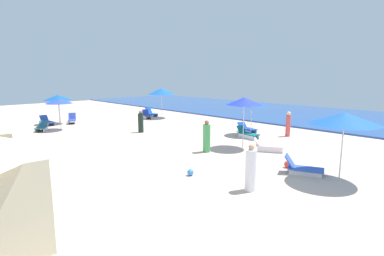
{
  "coord_description": "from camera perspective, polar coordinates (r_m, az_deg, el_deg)",
  "views": [
    {
      "loc": [
        13.39,
        -5.08,
        3.88
      ],
      "look_at": [
        1.02,
        6.78,
        0.83
      ],
      "focal_mm": 28.46,
      "sensor_mm": 36.0,
      "label": 1
    }
  ],
  "objects": [
    {
      "name": "beachgoer_2",
      "position": [
        10.42,
        10.96,
        -7.63
      ],
      "size": [
        0.38,
        0.38,
        1.6
      ],
      "rotation": [
        0.0,
        0.0,
        3.15
      ],
      "color": "white",
      "rests_on": "ground_plane"
    },
    {
      "name": "umbrella_4",
      "position": [
        16.07,
        9.75,
        4.98
      ],
      "size": [
        1.87,
        1.87,
        2.69
      ],
      "color": "silver",
      "rests_on": "ground_plane"
    },
    {
      "name": "beachgoer_3",
      "position": [
        19.98,
        17.57,
        0.67
      ],
      "size": [
        0.3,
        0.3,
        1.57
      ],
      "rotation": [
        0.0,
        0.0,
        4.75
      ],
      "color": "#D64D4C",
      "rests_on": "ground_plane"
    },
    {
      "name": "umbrella_2",
      "position": [
        27.18,
        -5.73,
        6.86
      ],
      "size": [
        2.4,
        2.4,
        2.63
      ],
      "color": "silver",
      "rests_on": "ground_plane"
    },
    {
      "name": "lounge_chair_1_0",
      "position": [
        12.77,
        20.0,
        -7.04
      ],
      "size": [
        1.6,
        1.16,
        0.73
      ],
      "rotation": [
        0.0,
        0.0,
        1.97
      ],
      "color": "silver",
      "rests_on": "ground_plane"
    },
    {
      "name": "lounge_chair_5_1",
      "position": [
        25.82,
        -25.51,
        1.07
      ],
      "size": [
        1.55,
        0.71,
        0.73
      ],
      "rotation": [
        0.0,
        0.0,
        1.65
      ],
      "color": "silver",
      "rests_on": "ground_plane"
    },
    {
      "name": "umbrella_3",
      "position": [
        23.0,
        -23.67,
        4.65
      ],
      "size": [
        1.84,
        1.84,
        2.21
      ],
      "color": "silver",
      "rests_on": "ground_plane"
    },
    {
      "name": "beach_ball_1",
      "position": [
        11.87,
        -0.3,
        -8.29
      ],
      "size": [
        0.26,
        0.26,
        0.26
      ],
      "primitive_type": "sphere",
      "color": "#398AE5",
      "rests_on": "ground_plane"
    },
    {
      "name": "beach_ball_0",
      "position": [
        13.44,
        17.48,
        -6.5
      ],
      "size": [
        0.29,
        0.29,
        0.29
      ],
      "primitive_type": "sphere",
      "color": "red",
      "rests_on": "ground_plane"
    },
    {
      "name": "beachgoer_1",
      "position": [
        20.66,
        -9.59,
        1.05
      ],
      "size": [
        0.5,
        0.5,
        1.48
      ],
      "rotation": [
        0.0,
        0.0,
        0.87
      ],
      "color": "#192D27",
      "rests_on": "ground_plane"
    },
    {
      "name": "beachgoer_0",
      "position": [
        15.25,
        2.76,
        -1.77
      ],
      "size": [
        0.53,
        0.53,
        1.62
      ],
      "rotation": [
        0.0,
        0.0,
        3.85
      ],
      "color": "#46A45B",
      "rests_on": "ground_plane"
    },
    {
      "name": "lounge_chair_2_0",
      "position": [
        28.62,
        -7.64,
        2.74
      ],
      "size": [
        1.24,
        0.71,
        0.76
      ],
      "rotation": [
        0.0,
        0.0,
        1.61
      ],
      "color": "silver",
      "rests_on": "ground_plane"
    },
    {
      "name": "lounge_chair_3_0",
      "position": [
        23.34,
        -26.34,
        0.13
      ],
      "size": [
        1.48,
        1.24,
        0.64
      ],
      "rotation": [
        0.0,
        0.0,
        1.01
      ],
      "color": "silver",
      "rests_on": "ground_plane"
    },
    {
      "name": "ground_plane",
      "position": [
        14.84,
        -22.31,
        -5.83
      ],
      "size": [
        60.0,
        60.0,
        0.0
      ],
      "primitive_type": "plane",
      "color": "beige"
    },
    {
      "name": "lounge_chair_4_0",
      "position": [
        15.92,
        14.06,
        -3.31
      ],
      "size": [
        1.6,
        1.28,
        0.66
      ],
      "rotation": [
        0.0,
        0.0,
        2.1
      ],
      "color": "silver",
      "rests_on": "ground_plane"
    },
    {
      "name": "lounge_chair_2_1",
      "position": [
        27.26,
        -8.5,
        2.39
      ],
      "size": [
        1.59,
        1.08,
        0.73
      ],
      "rotation": [
        0.0,
        0.0,
        1.18
      ],
      "color": "silver",
      "rests_on": "ground_plane"
    },
    {
      "name": "umbrella_1",
      "position": [
        12.11,
        26.66,
        1.62
      ],
      "size": [
        2.43,
        2.43,
        2.54
      ],
      "color": "silver",
      "rests_on": "ground_plane"
    },
    {
      "name": "lounge_chair_0_0",
      "position": [
        18.89,
        10.34,
        -1.06
      ],
      "size": [
        1.48,
        0.72,
        0.72
      ],
      "rotation": [
        0.0,
        0.0,
        1.47
      ],
      "color": "silver",
      "rests_on": "ground_plane"
    },
    {
      "name": "lounge_chair_0_1",
      "position": [
        20.9,
        10.21,
        -0.1
      ],
      "size": [
        1.52,
        0.95,
        0.61
      ],
      "rotation": [
        0.0,
        0.0,
        1.34
      ],
      "color": "silver",
      "rests_on": "ground_plane"
    },
    {
      "name": "lounge_chair_5_0",
      "position": [
        26.01,
        -21.57,
        1.45
      ],
      "size": [
        1.43,
        1.09,
        0.79
      ],
      "rotation": [
        0.0,
        0.0,
        1.11
      ],
      "color": "silver",
      "rests_on": "ground_plane"
    },
    {
      "name": "umbrella_5",
      "position": [
        25.93,
        -23.85,
        5.25
      ],
      "size": [
        2.08,
        2.08,
        2.28
      ],
      "color": "silver",
      "rests_on": "ground_plane"
    },
    {
      "name": "ocean",
      "position": [
        31.1,
        20.34,
        2.41
      ],
      "size": [
        60.0,
        14.54,
        0.12
      ],
      "primitive_type": "cube",
      "color": "#214B9A",
      "rests_on": "ground_plane"
    },
    {
      "name": "umbrella_0",
      "position": [
        19.68,
        11.15,
        4.51
      ],
      "size": [
        2.02,
        2.02,
        2.21
      ],
      "color": "silver",
      "rests_on": "ground_plane"
    }
  ]
}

